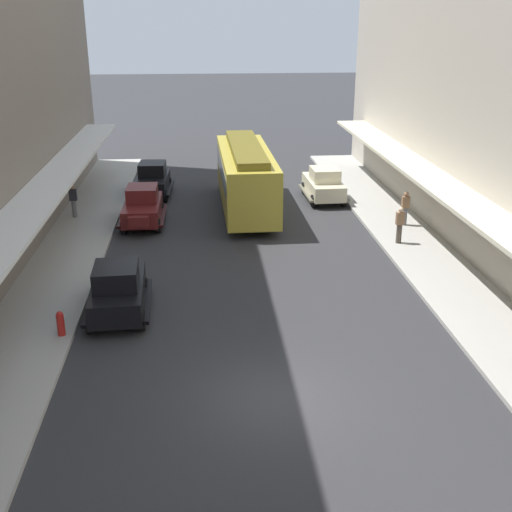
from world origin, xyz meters
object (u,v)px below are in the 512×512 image
at_px(parked_car_2, 118,288).
at_px(parked_car_3, 152,179).
at_px(streetcar, 246,175).
at_px(parked_car_0, 143,205).
at_px(pedestrian_2, 400,225).
at_px(fire_hydrant, 61,323).
at_px(parked_car_1, 324,183).
at_px(pedestrian_1, 405,208).
at_px(pedestrian_0, 74,201).

relative_size(parked_car_2, parked_car_3, 1.00).
distance_m(parked_car_2, streetcar, 12.97).
xyz_separation_m(parked_car_0, parked_car_3, (0.13, 5.26, 0.00)).
bearing_deg(streetcar, pedestrian_2, -43.60).
bearing_deg(fire_hydrant, parked_car_2, 46.80).
bearing_deg(parked_car_0, pedestrian_2, -19.93).
distance_m(parked_car_1, parked_car_2, 16.54).
bearing_deg(fire_hydrant, parked_car_3, 84.01).
bearing_deg(parked_car_1, parked_car_3, 169.29).
bearing_deg(parked_car_0, pedestrian_1, -7.66).
bearing_deg(parked_car_2, fire_hydrant, -133.20).
height_order(parked_car_2, fire_hydrant, parked_car_2).
height_order(parked_car_0, fire_hydrant, parked_car_0).
relative_size(parked_car_0, parked_car_1, 0.99).
xyz_separation_m(parked_car_0, pedestrian_2, (11.52, -4.18, 0.05)).
xyz_separation_m(parked_car_2, pedestrian_2, (11.55, 5.81, 0.05)).
bearing_deg(parked_car_2, parked_car_1, 54.45).
xyz_separation_m(fire_hydrant, pedestrian_0, (-1.82, 12.68, 0.43)).
xyz_separation_m(parked_car_1, pedestrian_0, (-13.04, -2.48, 0.05)).
xyz_separation_m(parked_car_3, streetcar, (5.05, -3.40, 0.96)).
bearing_deg(fire_hydrant, streetcar, 63.26).
height_order(parked_car_2, streetcar, streetcar).
relative_size(parked_car_0, pedestrian_1, 2.60).
distance_m(parked_car_0, parked_car_2, 9.98).
xyz_separation_m(parked_car_1, parked_car_3, (-9.44, 1.79, 0.00)).
height_order(parked_car_3, pedestrian_0, parked_car_3).
bearing_deg(fire_hydrant, parked_car_0, 82.00).
xyz_separation_m(streetcar, fire_hydrant, (-6.82, -13.55, -1.34)).
relative_size(parked_car_1, streetcar, 0.45).
bearing_deg(pedestrian_2, fire_hydrant, -150.27).
height_order(parked_car_1, pedestrian_1, parked_car_1).
bearing_deg(parked_car_1, streetcar, -159.82).
relative_size(streetcar, fire_hydrant, 11.75).
distance_m(pedestrian_0, pedestrian_2, 15.85).
distance_m(streetcar, fire_hydrant, 15.23).
xyz_separation_m(parked_car_0, parked_car_1, (9.58, 3.47, 0.00)).
bearing_deg(parked_car_1, fire_hydrant, -126.50).
distance_m(parked_car_2, pedestrian_2, 12.93).
bearing_deg(pedestrian_1, fire_hydrant, -144.81).
distance_m(parked_car_0, pedestrian_1, 12.66).
relative_size(parked_car_1, pedestrian_2, 2.62).
bearing_deg(pedestrian_0, parked_car_1, 10.76).
xyz_separation_m(parked_car_2, streetcar, (5.22, 11.84, 0.96)).
xyz_separation_m(pedestrian_0, pedestrian_2, (14.98, -5.17, 0.00)).
relative_size(parked_car_2, pedestrian_1, 2.63).
relative_size(fire_hydrant, pedestrian_2, 0.50).
relative_size(parked_car_0, parked_car_3, 0.99).
distance_m(parked_car_0, streetcar, 5.59).
bearing_deg(parked_car_3, parked_car_1, -10.71).
height_order(parked_car_0, pedestrian_1, parked_car_0).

